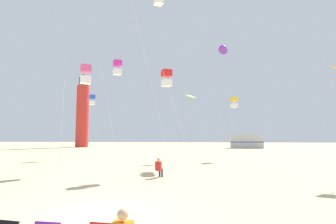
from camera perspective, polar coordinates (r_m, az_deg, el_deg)
The scene contains 11 objects.
ground at distance 8.89m, azimuth -13.47°, elevation -20.85°, with size 200.00×200.00×0.00m, color #D3BC8C.
kite_flyer_standing at distance 15.92m, azimuth -1.95°, elevation -11.75°, with size 0.44×0.56×1.16m.
kite_box_gold at distance 29.69m, azimuth 14.06°, elevation 2.00°, with size 2.07×2.39×6.67m.
kite_box_scarlet at distance 18.24m, azimuth -0.30°, elevation 7.29°, with size 2.29×2.29×6.96m.
kite_box_magenta at distance 21.53m, azimuth -10.87°, elevation 9.36°, with size 1.84×1.56×8.40m.
kite_box_blue at distance 31.36m, azimuth -16.01°, elevation 2.50°, with size 2.03×2.03×7.12m.
kite_box_rainbow at distance 16.97m, azimuth -17.35°, elevation 7.72°, with size 2.06×2.29×6.74m.
kite_diamond_lime at distance 27.39m, azimuth 4.79°, elevation 2.94°, with size 2.28×2.28×6.75m.
kite_tube_violet at distance 27.41m, azimuth 11.71°, elevation 12.96°, with size 3.38×2.98×11.64m.
lighthouse_distant at distance 63.32m, azimuth -17.94°, elevation -0.10°, with size 2.80×2.80×16.80m.
rv_van_silver at distance 56.99m, azimuth 16.57°, elevation -6.08°, with size 6.54×2.63×2.80m.
Camera 1 is at (2.78, -8.09, 2.41)m, focal length 28.27 mm.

